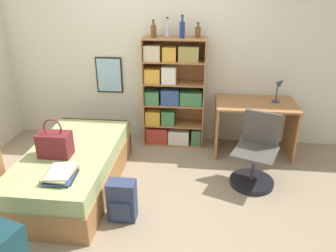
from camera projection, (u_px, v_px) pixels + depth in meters
name	position (u px, v px, depth m)	size (l,w,h in m)	color
ground_plane	(141.00, 190.00, 3.79)	(14.00, 14.00, 0.00)	gray
wall_back	(157.00, 52.00, 4.60)	(10.00, 0.09, 2.60)	beige
bed	(74.00, 168.00, 3.78)	(0.96, 1.82, 0.48)	#A36B3D
handbag	(55.00, 144.00, 3.50)	(0.34, 0.20, 0.43)	maroon
book_stack_on_bed	(60.00, 174.00, 3.14)	(0.30, 0.37, 0.07)	#232328
bookcase	(171.00, 97.00, 4.62)	(0.85, 0.32, 1.54)	#A36B3D
bottle_green	(154.00, 31.00, 4.27)	(0.07, 0.07, 0.22)	brown
bottle_brown	(167.00, 29.00, 4.30)	(0.06, 0.06, 0.25)	#B7BCC1
bottle_clear	(182.00, 29.00, 4.21)	(0.07, 0.07, 0.29)	navy
bottle_blue	(198.00, 32.00, 4.27)	(0.07, 0.07, 0.19)	brown
desk	(254.00, 119.00, 4.45)	(1.05, 0.66, 0.73)	#A36B3D
desk_lamp	(279.00, 86.00, 4.28)	(0.15, 0.10, 0.34)	navy
desk_chair	(255.00, 163.00, 3.84)	(0.60, 0.60, 0.85)	black
backpack	(122.00, 201.00, 3.26)	(0.28, 0.20, 0.43)	#2D3856
waste_bin	(246.00, 145.00, 4.55)	(0.20, 0.20, 0.27)	#99C1B2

